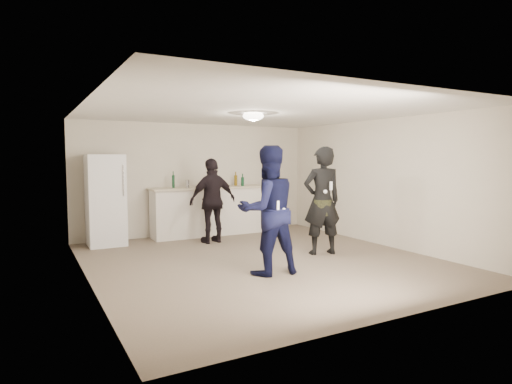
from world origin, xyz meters
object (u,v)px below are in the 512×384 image
counter (210,212)px  fridge (105,200)px  woman (322,201)px  shaker (188,184)px  man (268,210)px  spectator (213,201)px

counter → fridge: 2.28m
woman → fridge: bearing=-27.2°
shaker → man: (0.07, -3.31, -0.22)m
counter → spectator: (-0.28, -0.85, 0.34)m
shaker → woman: 3.08m
counter → man: size_ratio=1.36×
shaker → woman: woman is taller
woman → spectator: bearing=-43.3°
counter → man: (-0.49, -3.44, 0.43)m
woman → spectator: (-1.32, 1.91, -0.10)m
woman → counter: bearing=-57.4°
fridge → woman: (3.28, -2.69, 0.07)m
man → woman: woman is taller
woman → man: bearing=36.3°
fridge → shaker: (1.69, -0.07, 0.28)m
counter → spectator: bearing=-108.5°
man → spectator: size_ratio=1.11×
man → spectator: man is taller
counter → man: bearing=-98.2°
shaker → counter: bearing=13.5°
shaker → spectator: bearing=-68.4°
counter → man: 3.51m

